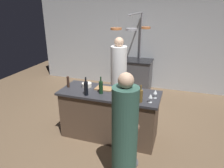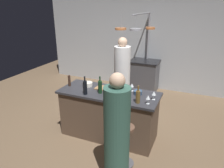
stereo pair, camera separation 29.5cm
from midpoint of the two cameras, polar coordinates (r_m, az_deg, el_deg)
name	(u,v)px [view 1 (the left image)]	position (r m, az deg, el deg)	size (l,w,h in m)	color
ground_plane	(110,135)	(4.22, -2.72, -13.53)	(9.00, 9.00, 0.00)	brown
back_wall	(142,43)	(6.31, 6.60, 10.84)	(6.40, 0.16, 2.60)	#B2B7BC
kitchen_island	(109,114)	(3.98, -2.84, -8.15)	(1.80, 0.72, 0.90)	brown
stove_range	(137,75)	(6.14, 5.48, 2.38)	(0.80, 0.64, 0.89)	#47474C
chef	(119,78)	(4.83, 0.04, 1.65)	(0.36, 0.36, 1.71)	white
bar_stool_right	(130,143)	(3.38, 2.33, -15.60)	(0.28, 0.28, 0.68)	#4C4C51
guest_right	(125,136)	(2.86, 0.38, -13.77)	(0.34, 0.34, 1.62)	#33594C
overhead_pot_rack	(134,35)	(5.29, 4.29, 12.99)	(0.88, 1.53, 2.17)	gray
cutting_board	(104,88)	(3.93, -4.25, -1.21)	(0.32, 0.22, 0.02)	#997047
pepper_mill	(68,82)	(4.08, -13.73, 0.52)	(0.05, 0.05, 0.21)	#382319
wine_bottle_amber	(141,96)	(3.38, 5.19, -3.16)	(0.07, 0.07, 0.29)	brown
wine_bottle_red	(101,87)	(3.70, -5.28, -0.87)	(0.07, 0.07, 0.31)	#143319
wine_bottle_dark	(86,88)	(3.66, -9.28, -1.15)	(0.07, 0.07, 0.32)	black
wine_glass_near_right_guest	(155,92)	(3.55, 9.25, -2.22)	(0.07, 0.07, 0.15)	silver
wine_glass_by_chef	(132,85)	(3.82, 3.23, -0.29)	(0.07, 0.07, 0.15)	silver
wine_glass_near_left_guest	(151,96)	(3.38, 7.88, -3.36)	(0.07, 0.07, 0.15)	silver
mixing_bowl_wooden	(124,95)	(3.57, 0.86, -3.14)	(0.21, 0.21, 0.06)	brown
mixing_bowl_blue	(139,92)	(3.72, 4.90, -2.10)	(0.14, 0.14, 0.07)	#334C6B
mixing_bowl_ceramic	(87,85)	(4.06, -8.86, -0.27)	(0.19, 0.19, 0.08)	silver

